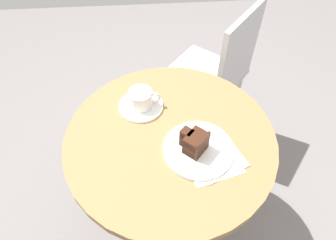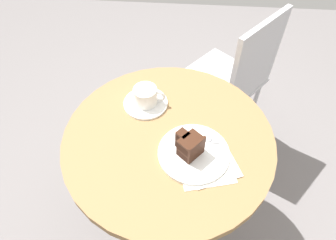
{
  "view_description": "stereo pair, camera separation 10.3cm",
  "coord_description": "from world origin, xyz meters",
  "px_view_note": "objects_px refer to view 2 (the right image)",
  "views": [
    {
      "loc": [
        -0.06,
        -0.62,
        1.54
      ],
      "look_at": [
        -0.0,
        0.04,
        0.75
      ],
      "focal_mm": 32.0,
      "sensor_mm": 36.0,
      "label": 1
    },
    {
      "loc": [
        0.05,
        -0.62,
        1.54
      ],
      "look_at": [
        -0.0,
        0.04,
        0.75
      ],
      "focal_mm": 32.0,
      "sensor_mm": 36.0,
      "label": 2
    }
  ],
  "objects_px": {
    "saucer": "(146,103)",
    "cake_slice": "(190,145)",
    "teaspoon": "(154,94)",
    "cake_plate": "(194,153)",
    "cafe_chair": "(235,76)",
    "napkin": "(208,163)",
    "coffee_cup": "(146,96)",
    "fork": "(205,140)"
  },
  "relations": [
    {
      "from": "cafe_chair",
      "to": "cake_plate",
      "type": "bearing_deg",
      "value": 21.86
    },
    {
      "from": "cake_slice",
      "to": "cafe_chair",
      "type": "height_order",
      "value": "cafe_chair"
    },
    {
      "from": "saucer",
      "to": "fork",
      "type": "bearing_deg",
      "value": -35.95
    },
    {
      "from": "teaspoon",
      "to": "fork",
      "type": "bearing_deg",
      "value": -42.5
    },
    {
      "from": "saucer",
      "to": "cafe_chair",
      "type": "xyz_separation_m",
      "value": [
        0.4,
        0.41,
        -0.2
      ]
    },
    {
      "from": "coffee_cup",
      "to": "fork",
      "type": "xyz_separation_m",
      "value": [
        0.22,
        -0.16,
        -0.03
      ]
    },
    {
      "from": "cake_plate",
      "to": "cake_slice",
      "type": "bearing_deg",
      "value": -175.86
    },
    {
      "from": "coffee_cup",
      "to": "napkin",
      "type": "bearing_deg",
      "value": -47.16
    },
    {
      "from": "teaspoon",
      "to": "cafe_chair",
      "type": "height_order",
      "value": "cafe_chair"
    },
    {
      "from": "saucer",
      "to": "cafe_chair",
      "type": "bearing_deg",
      "value": 46.08
    },
    {
      "from": "cake_slice",
      "to": "teaspoon",
      "type": "bearing_deg",
      "value": 119.05
    },
    {
      "from": "teaspoon",
      "to": "cake_plate",
      "type": "height_order",
      "value": "teaspoon"
    },
    {
      "from": "cafe_chair",
      "to": "teaspoon",
      "type": "bearing_deg",
      "value": -4.85
    },
    {
      "from": "saucer",
      "to": "napkin",
      "type": "height_order",
      "value": "saucer"
    },
    {
      "from": "saucer",
      "to": "cafe_chair",
      "type": "distance_m",
      "value": 0.6
    },
    {
      "from": "cafe_chair",
      "to": "napkin",
      "type": "bearing_deg",
      "value": 26.42
    },
    {
      "from": "saucer",
      "to": "cake_slice",
      "type": "relative_size",
      "value": 1.72
    },
    {
      "from": "cake_slice",
      "to": "napkin",
      "type": "relative_size",
      "value": 0.43
    },
    {
      "from": "coffee_cup",
      "to": "cake_plate",
      "type": "height_order",
      "value": "coffee_cup"
    },
    {
      "from": "teaspoon",
      "to": "cake_plate",
      "type": "bearing_deg",
      "value": -54.32
    },
    {
      "from": "cake_plate",
      "to": "napkin",
      "type": "height_order",
      "value": "cake_plate"
    },
    {
      "from": "saucer",
      "to": "cake_slice",
      "type": "distance_m",
      "value": 0.28
    },
    {
      "from": "teaspoon",
      "to": "cake_slice",
      "type": "bearing_deg",
      "value": -57.04
    },
    {
      "from": "coffee_cup",
      "to": "cake_plate",
      "type": "xyz_separation_m",
      "value": [
        0.18,
        -0.21,
        -0.04
      ]
    },
    {
      "from": "fork",
      "to": "cafe_chair",
      "type": "distance_m",
      "value": 0.63
    },
    {
      "from": "fork",
      "to": "napkin",
      "type": "relative_size",
      "value": 0.69
    },
    {
      "from": "saucer",
      "to": "fork",
      "type": "distance_m",
      "value": 0.28
    },
    {
      "from": "saucer",
      "to": "cake_slice",
      "type": "xyz_separation_m",
      "value": [
        0.17,
        -0.21,
        0.04
      ]
    },
    {
      "from": "saucer",
      "to": "cake_slice",
      "type": "bearing_deg",
      "value": -51.48
    },
    {
      "from": "saucer",
      "to": "napkin",
      "type": "relative_size",
      "value": 0.75
    },
    {
      "from": "teaspoon",
      "to": "napkin",
      "type": "distance_m",
      "value": 0.36
    },
    {
      "from": "teaspoon",
      "to": "fork",
      "type": "height_order",
      "value": "fork"
    },
    {
      "from": "teaspoon",
      "to": "cake_slice",
      "type": "xyz_separation_m",
      "value": [
        0.14,
        -0.26,
        0.04
      ]
    },
    {
      "from": "coffee_cup",
      "to": "cake_plate",
      "type": "distance_m",
      "value": 0.28
    },
    {
      "from": "saucer",
      "to": "coffee_cup",
      "type": "distance_m",
      "value": 0.04
    },
    {
      "from": "saucer",
      "to": "coffee_cup",
      "type": "relative_size",
      "value": 1.41
    },
    {
      "from": "cake_plate",
      "to": "coffee_cup",
      "type": "bearing_deg",
      "value": 130.65
    },
    {
      "from": "coffee_cup",
      "to": "teaspoon",
      "type": "height_order",
      "value": "coffee_cup"
    },
    {
      "from": "cake_plate",
      "to": "saucer",
      "type": "bearing_deg",
      "value": 131.18
    },
    {
      "from": "coffee_cup",
      "to": "teaspoon",
      "type": "distance_m",
      "value": 0.06
    },
    {
      "from": "coffee_cup",
      "to": "cake_slice",
      "type": "xyz_separation_m",
      "value": [
        0.17,
        -0.21,
        0.0
      ]
    },
    {
      "from": "fork",
      "to": "cafe_chair",
      "type": "xyz_separation_m",
      "value": [
        0.17,
        0.57,
        -0.21
      ]
    }
  ]
}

